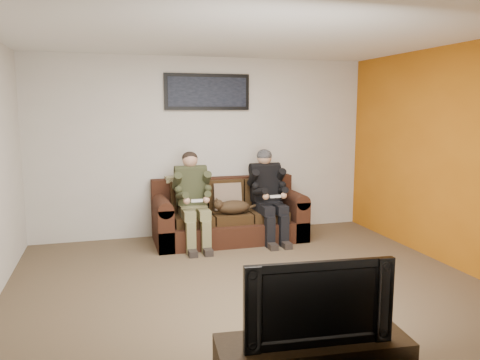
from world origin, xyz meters
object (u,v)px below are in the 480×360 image
object	(u,v)px
sofa	(228,217)
television	(314,298)
person_right	(268,190)
framed_poster	(207,92)
cat	(232,207)
person_left	(193,194)

from	to	relation	value
sofa	television	size ratio (longest dim) A/B	2.20
person_right	sofa	bearing A→B (deg)	162.05
framed_poster	television	xyz separation A→B (m)	(-0.21, -4.17, -1.43)
framed_poster	sofa	bearing A→B (deg)	-62.90
person_right	cat	world-z (taller)	person_right
sofa	television	world-z (taller)	television
sofa	person_left	xyz separation A→B (m)	(-0.54, -0.18, 0.39)
television	person_left	bearing A→B (deg)	97.15
cat	person_right	bearing A→B (deg)	8.31
cat	television	world-z (taller)	television
person_left	framed_poster	xyz separation A→B (m)	(0.34, 0.57, 1.39)
framed_poster	television	bearing A→B (deg)	-92.91
framed_poster	person_left	bearing A→B (deg)	-121.03
sofa	person_left	world-z (taller)	person_left
person_left	cat	xyz separation A→B (m)	(0.53, -0.08, -0.19)
sofa	person_left	bearing A→B (deg)	-162.01
person_left	framed_poster	world-z (taller)	framed_poster
person_left	person_right	distance (m)	1.08
sofa	cat	bearing A→B (deg)	-91.74
person_right	television	world-z (taller)	person_right
cat	framed_poster	xyz separation A→B (m)	(-0.19, 0.65, 1.58)
cat	framed_poster	world-z (taller)	framed_poster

